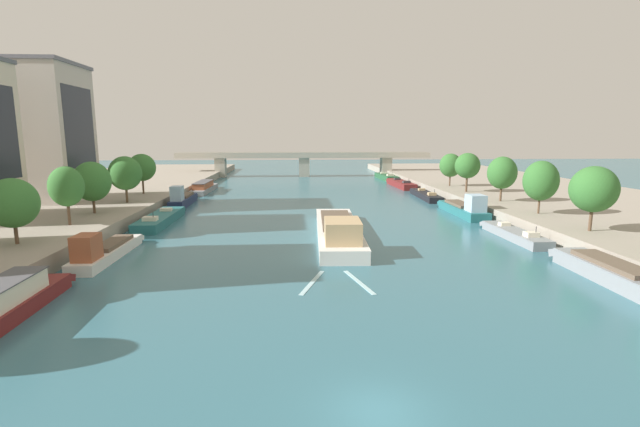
{
  "coord_description": "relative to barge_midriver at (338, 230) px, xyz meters",
  "views": [
    {
      "loc": [
        -3.44,
        -16.54,
        11.17
      ],
      "look_at": [
        0.0,
        38.49,
        1.66
      ],
      "focal_mm": 25.25,
      "sensor_mm": 36.0,
      "label": 1
    }
  ],
  "objects": [
    {
      "name": "tree_left_nearest",
      "position": [
        -29.65,
        -7.32,
        4.31
      ],
      "size": [
        4.28,
        4.28,
        5.9
      ],
      "color": "brown",
      "rests_on": "quay_left"
    },
    {
      "name": "moored_boat_right_end",
      "position": [
        19.52,
        13.81,
        -0.02
      ],
      "size": [
        2.91,
        14.03,
        3.44
      ],
      "color": "#23666B",
      "rests_on": "ground"
    },
    {
      "name": "moored_boat_right_far",
      "position": [
        19.59,
        68.12,
        -0.36
      ],
      "size": [
        3.54,
        15.16,
        2.38
      ],
      "color": "#235633",
      "rests_on": "ground"
    },
    {
      "name": "tree_right_far",
      "position": [
        25.58,
        5.23,
        4.73
      ],
      "size": [
        4.18,
        4.18,
        6.56
      ],
      "color": "brown",
      "rests_on": "quay_right"
    },
    {
      "name": "ground_plane",
      "position": [
        -1.57,
        -31.6,
        -1.02
      ],
      "size": [
        400.0,
        400.0,
        0.0
      ],
      "primitive_type": "plane",
      "color": "#336675"
    },
    {
      "name": "tree_right_end_of_row",
      "position": [
        25.13,
        27.6,
        5.12
      ],
      "size": [
        4.24,
        4.24,
        6.68
      ],
      "color": "brown",
      "rests_on": "quay_right"
    },
    {
      "name": "tree_right_second",
      "position": [
        25.85,
        16.14,
        4.82
      ],
      "size": [
        4.22,
        4.22,
        6.58
      ],
      "color": "brown",
      "rests_on": "quay_right"
    },
    {
      "name": "tree_left_by_lamp",
      "position": [
        -29.13,
        1.3,
        4.83
      ],
      "size": [
        3.57,
        3.57,
        6.37
      ],
      "color": "brown",
      "rests_on": "quay_left"
    },
    {
      "name": "moored_boat_left_near",
      "position": [
        -22.78,
        -20.65,
        -0.02
      ],
      "size": [
        2.93,
        12.86,
        2.4
      ],
      "color": "maroon",
      "rests_on": "ground"
    },
    {
      "name": "moored_boat_right_gap_after",
      "position": [
        19.66,
        -17.92,
        -0.06
      ],
      "size": [
        3.06,
        15.35,
        3.15
      ],
      "color": "gray",
      "rests_on": "ground"
    },
    {
      "name": "barge_midriver",
      "position": [
        0.0,
        0.0,
        0.0
      ],
      "size": [
        5.55,
        24.25,
        3.4
      ],
      "color": "silver",
      "rests_on": "ground"
    },
    {
      "name": "moored_boat_left_gap_after",
      "position": [
        -22.15,
        -7.15,
        -0.14
      ],
      "size": [
        2.46,
        12.83,
        3.09
      ],
      "color": "silver",
      "rests_on": "ground"
    },
    {
      "name": "tree_right_third",
      "position": [
        25.48,
        36.89,
        4.61
      ],
      "size": [
        4.17,
        4.17,
        6.23
      ],
      "color": "brown",
      "rests_on": "quay_right"
    },
    {
      "name": "moored_boat_left_end",
      "position": [
        -22.85,
        43.85,
        -0.11
      ],
      "size": [
        3.05,
        16.23,
        2.17
      ],
      "color": "gray",
      "rests_on": "ground"
    },
    {
      "name": "quay_right",
      "position": [
        39.54,
        23.4,
        -0.2
      ],
      "size": [
        36.0,
        170.0,
        1.65
      ],
      "primitive_type": "cube",
      "color": "gray",
      "rests_on": "ground"
    },
    {
      "name": "moored_boat_left_upstream",
      "position": [
        -22.85,
        25.66,
        0.02
      ],
      "size": [
        2.47,
        12.83,
        3.55
      ],
      "color": "#1E284C",
      "rests_on": "ground"
    },
    {
      "name": "moored_boat_right_near",
      "position": [
        19.45,
        -0.98,
        -0.51
      ],
      "size": [
        2.57,
        12.41,
        2.07
      ],
      "color": "gray",
      "rests_on": "ground"
    },
    {
      "name": "wake_behind_barge",
      "position": [
        -1.72,
        -14.89,
        -1.01
      ],
      "size": [
        5.59,
        6.02,
        0.03
      ],
      "color": "#A5D1DB",
      "rests_on": "ground"
    },
    {
      "name": "tree_left_second",
      "position": [
        -29.94,
        28.52,
        4.99
      ],
      "size": [
        4.47,
        4.47,
        6.62
      ],
      "color": "brown",
      "rests_on": "quay_left"
    },
    {
      "name": "quay_left",
      "position": [
        -42.69,
        23.4,
        -0.2
      ],
      "size": [
        36.0,
        170.0,
        1.65
      ],
      "primitive_type": "cube",
      "color": "gray",
      "rests_on": "ground"
    },
    {
      "name": "moored_boat_right_midway",
      "position": [
        19.2,
        50.4,
        -0.35
      ],
      "size": [
        3.32,
        16.16,
        2.4
      ],
      "color": "maroon",
      "rests_on": "ground"
    },
    {
      "name": "tree_left_midway",
      "position": [
        -29.03,
        18.31,
        4.86
      ],
      "size": [
        4.62,
        4.62,
        6.68
      ],
      "color": "brown",
      "rests_on": "quay_left"
    },
    {
      "name": "tree_left_past_mid",
      "position": [
        -29.79,
        9.07,
        4.6
      ],
      "size": [
        4.49,
        4.49,
        6.43
      ],
      "color": "brown",
      "rests_on": "quay_left"
    },
    {
      "name": "building_left_middle",
      "position": [
        -44.01,
        21.44,
        10.68
      ],
      "size": [
        16.03,
        11.89,
        20.07
      ],
      "color": "#BCB2A8",
      "rests_on": "quay_left"
    },
    {
      "name": "moored_boat_left_lone",
      "position": [
        -22.1,
        10.33,
        -0.42
      ],
      "size": [
        3.1,
        15.05,
        2.25
      ],
      "color": "#23666B",
      "rests_on": "ground"
    },
    {
      "name": "tree_right_past_mid",
      "position": [
        25.18,
        -5.16,
        4.89
      ],
      "size": [
        4.54,
        4.54,
        6.59
      ],
      "color": "brown",
      "rests_on": "quay_right"
    },
    {
      "name": "bridge_far",
      "position": [
        -1.57,
        77.96,
        3.37
      ],
      "size": [
        70.23,
        4.4,
        6.73
      ],
      "color": "#ADA899",
      "rests_on": "ground"
    },
    {
      "name": "moored_boat_right_upstream",
      "position": [
        19.3,
        31.91,
        -0.47
      ],
      "size": [
        2.95,
        15.02,
        2.14
      ],
      "color": "black",
      "rests_on": "ground"
    }
  ]
}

